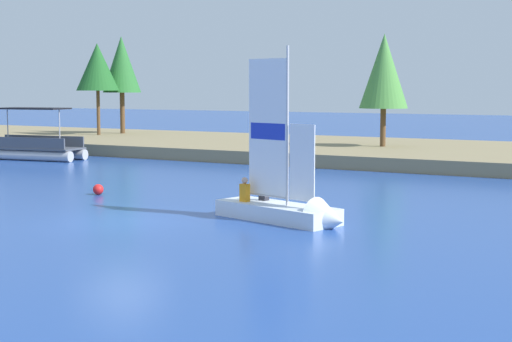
% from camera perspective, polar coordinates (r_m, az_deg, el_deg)
% --- Properties ---
extents(ground_plane, '(200.00, 200.00, 0.00)m').
position_cam_1_polar(ground_plane, '(23.94, -9.76, -3.66)').
color(ground_plane, '#234793').
extents(shore_bank, '(80.00, 14.80, 0.69)m').
position_cam_1_polar(shore_bank, '(45.50, 10.08, 1.36)').
color(shore_bank, '#897A56').
rests_on(shore_bank, ground).
extents(shoreline_tree_left, '(3.01, 3.01, 6.47)m').
position_cam_1_polar(shoreline_tree_left, '(56.70, -11.51, 7.44)').
color(shoreline_tree_left, brown).
rests_on(shoreline_tree_left, shore_bank).
extents(shoreline_tree_midleft, '(2.79, 2.79, 7.09)m').
position_cam_1_polar(shoreline_tree_midleft, '(58.39, -9.79, 7.64)').
color(shoreline_tree_midleft, brown).
rests_on(shoreline_tree_midleft, shore_bank).
extents(shoreline_tree_centre, '(2.76, 2.76, 6.39)m').
position_cam_1_polar(shoreline_tree_centre, '(45.08, 9.33, 7.19)').
color(shoreline_tree_centre, brown).
rests_on(shoreline_tree_centre, shore_bank).
extents(sailboat, '(4.78, 2.49, 5.63)m').
position_cam_1_polar(sailboat, '(23.35, 2.73, -2.79)').
color(sailboat, silver).
rests_on(sailboat, ground).
extents(pontoon_boat, '(6.06, 2.87, 2.91)m').
position_cam_1_polar(pontoon_boat, '(45.72, -15.91, 1.64)').
color(pontoon_boat, '#B2B2B7').
rests_on(pontoon_boat, ground).
extents(channel_buoy, '(0.40, 0.40, 0.40)m').
position_cam_1_polar(channel_buoy, '(30.07, -11.45, -1.33)').
color(channel_buoy, red).
rests_on(channel_buoy, ground).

